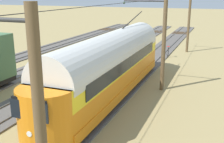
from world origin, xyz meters
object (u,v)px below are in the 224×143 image
(catenary_pole_mid_near, at_px, (162,42))
(switch_stand, at_px, (168,51))
(catenary_pole_mid_far, at_px, (38,139))
(vintage_streetcar, at_px, (111,64))
(catenary_pole_foreground, at_px, (188,22))

(catenary_pole_mid_near, height_order, switch_stand, catenary_pole_mid_near)
(catenary_pole_mid_far, bearing_deg, vintage_streetcar, -76.35)
(catenary_pole_mid_near, height_order, catenary_pole_mid_far, same)
(catenary_pole_mid_near, bearing_deg, catenary_pole_foreground, -90.00)
(catenary_pole_mid_far, bearing_deg, switch_stand, -86.70)
(catenary_pole_foreground, relative_size, catenary_pole_mid_near, 1.00)
(vintage_streetcar, distance_m, switch_stand, 13.30)
(catenary_pole_foreground, xyz_separation_m, catenary_pole_mid_near, (0.00, 14.35, 0.00))
(catenary_pole_mid_near, xyz_separation_m, switch_stand, (1.44, -10.56, -2.80))
(vintage_streetcar, bearing_deg, switch_stand, -96.19)
(vintage_streetcar, xyz_separation_m, catenary_pole_mid_near, (-2.86, -2.57, 1.24))
(catenary_pole_mid_far, distance_m, switch_stand, 25.11)
(catenary_pole_foreground, distance_m, switch_stand, 4.92)
(catenary_pole_mid_near, distance_m, catenary_pole_mid_far, 14.35)
(vintage_streetcar, bearing_deg, catenary_pole_mid_near, -138.04)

